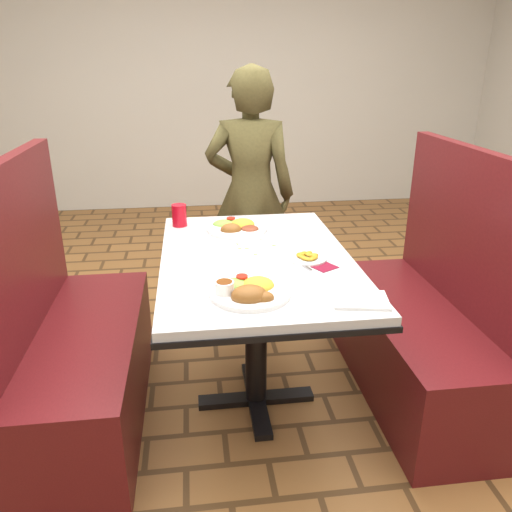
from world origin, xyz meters
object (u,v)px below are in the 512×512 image
booth_bench_left (75,354)px  plantain_plate (307,257)px  far_dinner_plate (237,225)px  diner_person (250,194)px  booth_bench_right (422,330)px  red_tumbler (179,215)px  near_dinner_plate (249,287)px  dining_table (256,277)px

booth_bench_left → plantain_plate: 1.10m
far_dinner_plate → plantain_plate: far_dinner_plate is taller
diner_person → plantain_plate: 1.09m
booth_bench_right → red_tumbler: (-1.13, 0.46, 0.48)m
booth_bench_right → near_dinner_plate: 1.05m
dining_table → red_tumbler: bearing=125.2°
diner_person → plantain_plate: size_ratio=9.48×
diner_person → booth_bench_right: bearing=136.0°
booth_bench_left → plantain_plate: booth_bench_left is taller
diner_person → far_dinner_plate: bearing=88.8°
booth_bench_right → diner_person: 1.31m
booth_bench_right → booth_bench_left: bearing=180.0°
near_dinner_plate → red_tumbler: size_ratio=2.68×
booth_bench_right → plantain_plate: (-0.59, -0.07, 0.43)m
far_dinner_plate → plantain_plate: (0.26, -0.43, -0.02)m
red_tumbler → far_dinner_plate: bearing=-20.4°
near_dinner_plate → red_tumbler: red_tumbler is taller
booth_bench_left → red_tumbler: size_ratio=10.99×
dining_table → diner_person: diner_person is taller
dining_table → plantain_plate: size_ratio=7.61×
booth_bench_right → far_dinner_plate: booth_bench_right is taller
diner_person → near_dinner_plate: (-0.17, -1.39, 0.03)m
diner_person → near_dinner_plate: bearing=94.3°
diner_person → dining_table: bearing=95.9°
diner_person → far_dinner_plate: diner_person is taller
red_tumbler → plantain_plate: bearing=-44.9°
booth_bench_left → booth_bench_right: same height
near_dinner_plate → red_tumbler: (-0.25, 0.84, 0.02)m
near_dinner_plate → plantain_plate: (0.28, 0.30, -0.02)m
booth_bench_right → far_dinner_plate: (-0.85, 0.36, 0.45)m
near_dinner_plate → far_dinner_plate: (0.03, 0.73, -0.00)m
diner_person → far_dinner_plate: size_ratio=5.12×
booth_bench_left → near_dinner_plate: (0.72, -0.37, 0.45)m
red_tumbler → booth_bench_left: bearing=-135.6°
red_tumbler → near_dinner_plate: bearing=-73.2°
booth_bench_right → near_dinner_plate: booth_bench_right is taller
diner_person → red_tumbler: (-0.42, -0.55, 0.05)m
booth_bench_right → diner_person: diner_person is taller
booth_bench_left → booth_bench_right: size_ratio=1.00×
near_dinner_plate → far_dinner_plate: 0.73m
dining_table → diner_person: bearing=84.6°
far_dinner_plate → plantain_plate: bearing=-59.2°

